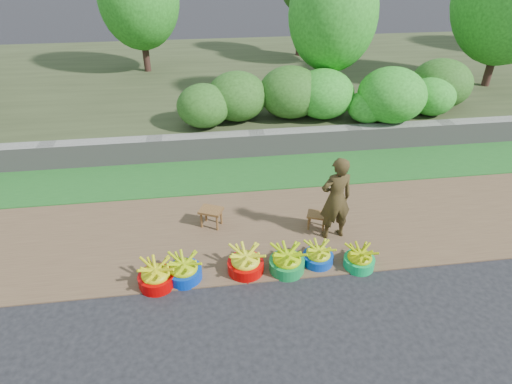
{
  "coord_description": "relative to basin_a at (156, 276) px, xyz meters",
  "views": [
    {
      "loc": [
        -1.18,
        -4.55,
        4.39
      ],
      "look_at": [
        -0.39,
        1.3,
        0.75
      ],
      "focal_mm": 30.0,
      "sensor_mm": 36.0,
      "label": 1
    }
  ],
  "objects": [
    {
      "name": "basin_f",
      "position": [
        3.01,
        -0.01,
        -0.02
      ],
      "size": [
        0.46,
        0.46,
        0.35
      ],
      "color": "#099D4C",
      "rests_on": "ground"
    },
    {
      "name": "basin_c",
      "position": [
        1.3,
        0.11,
        0.01
      ],
      "size": [
        0.54,
        0.54,
        0.4
      ],
      "color": "#B90302",
      "rests_on": "ground"
    },
    {
      "name": "basin_d",
      "position": [
        1.91,
        0.06,
        0.0
      ],
      "size": [
        0.53,
        0.53,
        0.4
      ],
      "color": "#127D37",
      "rests_on": "ground"
    },
    {
      "name": "vendor_woman",
      "position": [
        2.82,
        0.78,
        0.57
      ],
      "size": [
        0.57,
        0.41,
        1.45
      ],
      "primitive_type": "imported",
      "rotation": [
        0.0,
        0.0,
        3.28
      ],
      "color": "black",
      "rests_on": "dirt_shoulder"
    },
    {
      "name": "earth_bank",
      "position": [
        1.98,
        8.84,
        0.08
      ],
      "size": [
        80.0,
        10.0,
        0.5
      ],
      "primitive_type": "cube",
      "color": "#363F22",
      "rests_on": "ground"
    },
    {
      "name": "dirt_shoulder",
      "position": [
        1.98,
        1.09,
        -0.16
      ],
      "size": [
        80.0,
        2.5,
        0.02
      ],
      "primitive_type": "cube",
      "color": "brown",
      "rests_on": "ground"
    },
    {
      "name": "retaining_wall",
      "position": [
        1.98,
        3.94,
        0.1
      ],
      "size": [
        80.0,
        0.35,
        0.55
      ],
      "primitive_type": "cube",
      "color": "gray",
      "rests_on": "ground"
    },
    {
      "name": "basin_e",
      "position": [
        2.41,
        0.15,
        -0.02
      ],
      "size": [
        0.46,
        0.46,
        0.35
      ],
      "color": "#0A38A4",
      "rests_on": "ground"
    },
    {
      "name": "vegetation",
      "position": [
        3.72,
        7.61,
        2.46
      ],
      "size": [
        37.07,
        7.92,
        4.54
      ],
      "color": "#331E18",
      "rests_on": "earth_bank"
    },
    {
      "name": "grass_verge",
      "position": [
        1.98,
        3.09,
        -0.15
      ],
      "size": [
        80.0,
        1.5,
        0.04
      ],
      "primitive_type": "cube",
      "color": "#1F5F20",
      "rests_on": "ground"
    },
    {
      "name": "basin_a",
      "position": [
        0.0,
        0.0,
        0.0
      ],
      "size": [
        0.52,
        0.52,
        0.39
      ],
      "color": "#B50101",
      "rests_on": "ground"
    },
    {
      "name": "ground_plane",
      "position": [
        1.98,
        -0.16,
        -0.17
      ],
      "size": [
        120.0,
        120.0,
        0.0
      ],
      "primitive_type": "plane",
      "color": "black",
      "rests_on": "ground"
    },
    {
      "name": "stool_left",
      "position": [
        0.85,
        1.33,
        0.11
      ],
      "size": [
        0.46,
        0.41,
        0.33
      ],
      "rotation": [
        0.0,
        0.0,
        -0.42
      ],
      "color": "brown",
      "rests_on": "dirt_shoulder"
    },
    {
      "name": "stool_right",
      "position": [
        2.62,
        1.02,
        0.07
      ],
      "size": [
        0.39,
        0.35,
        0.28
      ],
      "rotation": [
        0.0,
        0.0,
        -0.38
      ],
      "color": "brown",
      "rests_on": "dirt_shoulder"
    },
    {
      "name": "basin_b",
      "position": [
        0.39,
        0.08,
        -0.0
      ],
      "size": [
        0.51,
        0.51,
        0.38
      ],
      "color": "#0530A6",
      "rests_on": "ground"
    }
  ]
}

